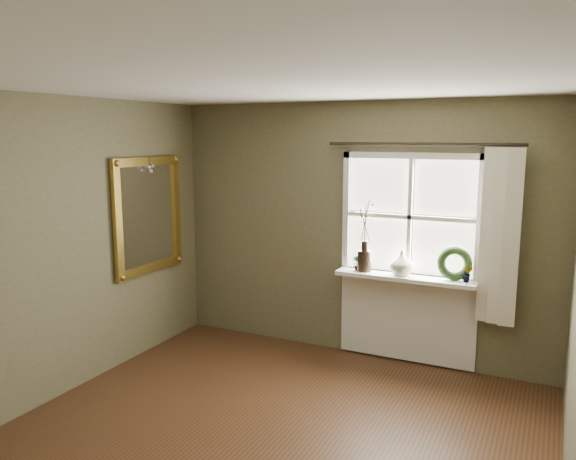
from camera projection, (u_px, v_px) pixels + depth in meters
The scene contains 14 objects.
ceiling at pixel (243, 81), 3.51m from camera, with size 4.50×4.50×0.00m, color silver.
wall_back at pixel (358, 230), 5.77m from camera, with size 4.00×0.10×2.60m, color brown.
wall_left at pixel (30, 254), 4.61m from camera, with size 0.10×4.50×2.60m, color brown.
window_frame at pixel (410, 217), 5.44m from camera, with size 1.36×0.06×1.24m.
window_sill at pixel (405, 277), 5.44m from camera, with size 1.36×0.26×0.04m, color white.
window_apron at pixel (406, 318), 5.61m from camera, with size 1.36×0.04×0.88m, color white.
dark_jug at pixel (364, 261), 5.60m from camera, with size 0.14×0.14×0.21m, color black.
cream_vase at pixel (401, 263), 5.43m from camera, with size 0.23×0.23×0.24m, color beige.
wreath at pixel (454, 267), 5.26m from camera, with size 0.32×0.32×0.08m, color #253F1C.
potted_plant_left at pixel (356, 263), 5.64m from camera, with size 0.08×0.05×0.15m, color #253F1C.
potted_plant_right at pixel (468, 274), 5.17m from camera, with size 0.09×0.07×0.17m, color #253F1C.
curtain at pixel (500, 237), 5.01m from camera, with size 0.36×0.12×1.59m, color silver.
curtain_rod at pixel (422, 144), 5.23m from camera, with size 0.03×0.03×1.84m, color black.
gilt_mirror at pixel (148, 215), 5.78m from camera, with size 0.10×1.00×1.20m.
Camera 1 is at (1.83, -3.13, 2.27)m, focal length 35.00 mm.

